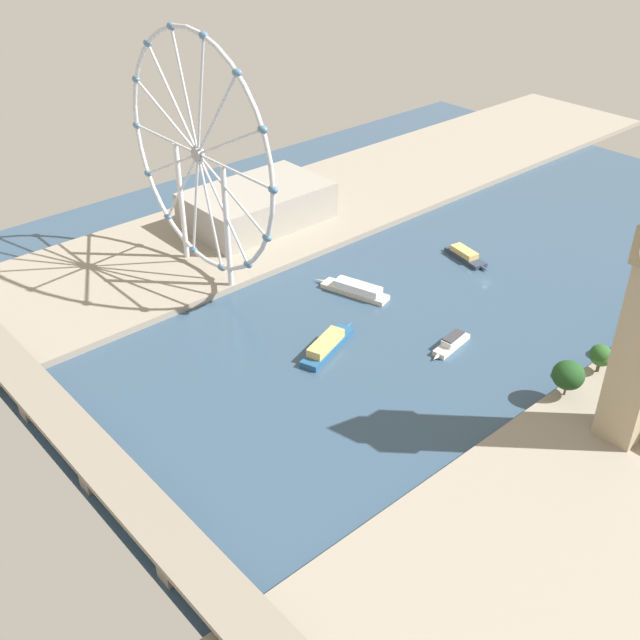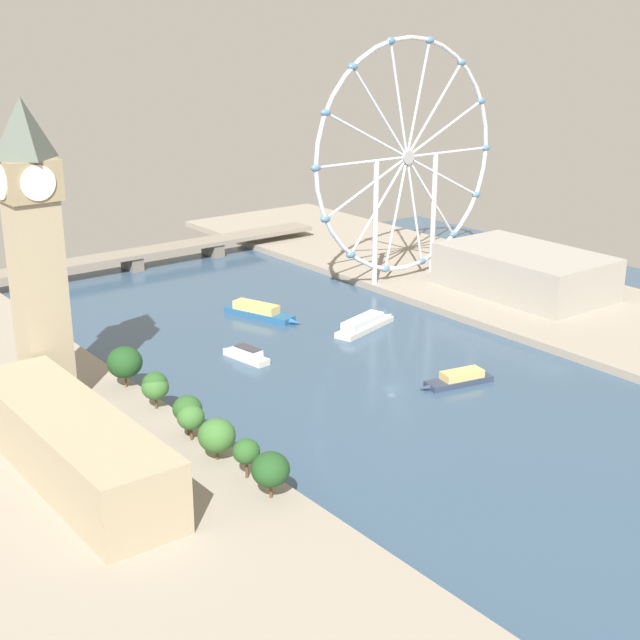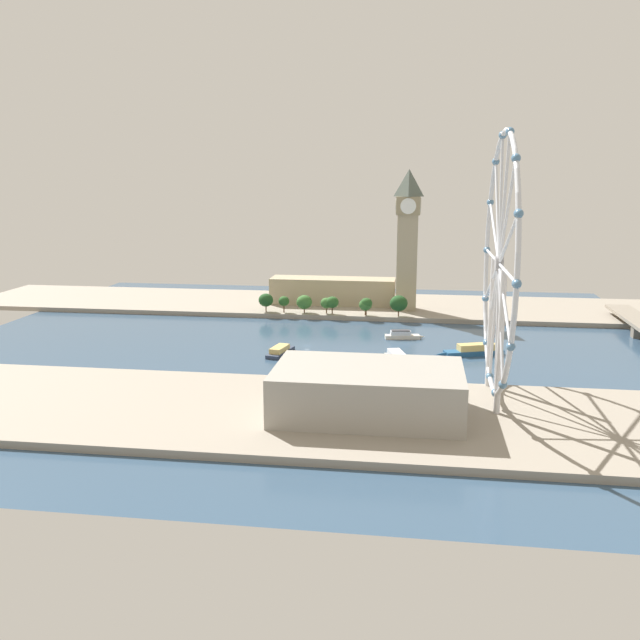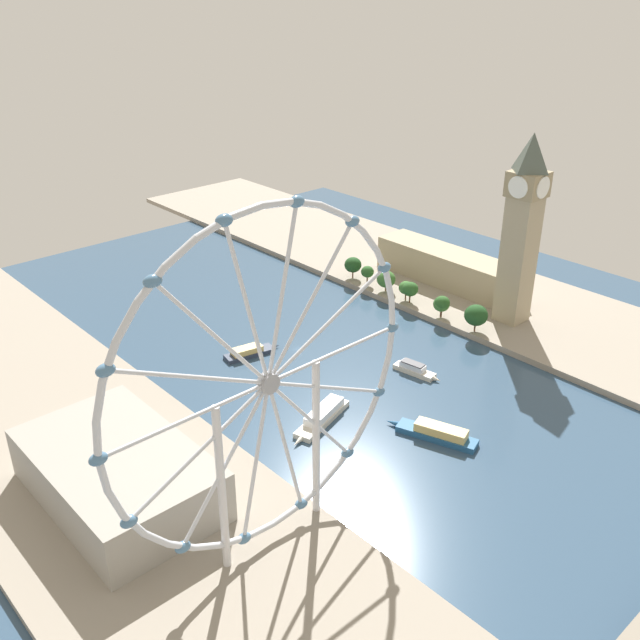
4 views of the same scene
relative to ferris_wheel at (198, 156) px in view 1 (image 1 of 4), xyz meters
The scene contains 10 objects.
ground_plane 139.19m from the ferris_wheel, 134.12° to the right, with size 397.30×397.30×0.00m, color #334C66.
riverbank_right 109.88m from the ferris_wheel, 74.36° to the right, with size 90.00×520.00×3.00m, color gray.
tree_row_embankment 188.68m from the ferris_wheel, 152.62° to the right, with size 14.03×98.62×13.69m.
ferris_wheel is the anchor object (origin of this frame).
riverside_hall 71.72m from the ferris_wheel, 61.77° to the right, with size 43.93×71.21×18.37m, color gray.
river_bridge 142.45m from the ferris_wheel, 131.53° to the left, with size 209.30×15.18×8.57m.
tour_boat_0 88.33m from the ferris_wheel, 145.15° to the right, with size 36.49×16.25×5.41m.
tour_boat_1 134.26m from the ferris_wheel, 123.54° to the right, with size 27.96×11.54×4.57m.
tour_boat_2 97.92m from the ferris_wheel, behind, with size 17.16×36.21×5.87m.
tour_boat_3 130.94m from the ferris_wheel, 160.77° to the right, with size 8.25×23.32×5.08m.
Camera 1 is at (-175.03, 254.48, 170.45)m, focal length 42.56 mm.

